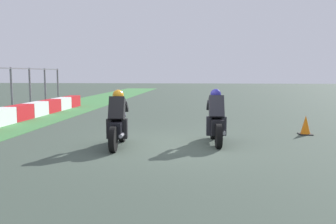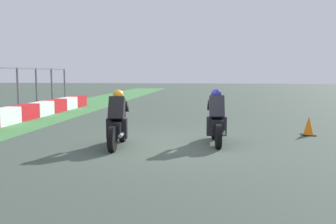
{
  "view_description": "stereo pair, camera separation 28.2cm",
  "coord_description": "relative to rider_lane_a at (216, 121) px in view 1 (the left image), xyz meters",
  "views": [
    {
      "loc": [
        -9.59,
        -0.93,
        1.94
      ],
      "look_at": [
        0.03,
        -0.03,
        0.9
      ],
      "focal_mm": 38.45,
      "sensor_mm": 36.0,
      "label": 1
    },
    {
      "loc": [
        -9.56,
        -1.21,
        1.94
      ],
      "look_at": [
        0.03,
        -0.03,
        0.9
      ],
      "focal_mm": 38.45,
      "sensor_mm": 36.0,
      "label": 2
    }
  ],
  "objects": [
    {
      "name": "rider_lane_a",
      "position": [
        0.0,
        0.0,
        0.0
      ],
      "size": [
        2.04,
        0.55,
        1.51
      ],
      "rotation": [
        0.0,
        0.0,
        0.07
      ],
      "color": "black",
      "rests_on": "ground_plane"
    },
    {
      "name": "ground_plane",
      "position": [
        -0.39,
        1.33,
        -0.62
      ],
      "size": [
        120.0,
        120.0,
        0.0
      ],
      "primitive_type": "plane",
      "color": "#3E4C40"
    },
    {
      "name": "traffic_cone",
      "position": [
        1.69,
        -2.9,
        -0.34
      ],
      "size": [
        0.4,
        0.4,
        0.61
      ],
      "color": "black",
      "rests_on": "ground_plane"
    },
    {
      "name": "rider_lane_b",
      "position": [
        -0.72,
        2.61,
        0.0
      ],
      "size": [
        2.04,
        0.55,
        1.51
      ],
      "rotation": [
        0.0,
        0.0,
        0.06
      ],
      "color": "black",
      "rests_on": "ground_plane"
    }
  ]
}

